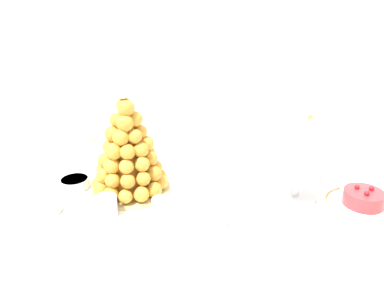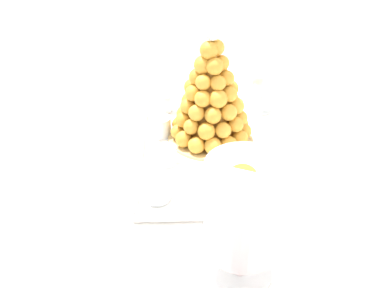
# 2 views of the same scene
# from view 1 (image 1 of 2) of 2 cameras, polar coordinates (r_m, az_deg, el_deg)

# --- Properties ---
(backdrop_wall) EXTENTS (4.80, 0.10, 2.50)m
(backdrop_wall) POSITION_cam_1_polar(r_m,az_deg,el_deg) (1.86, 3.76, 21.06)
(backdrop_wall) COLOR silver
(backdrop_wall) RESTS_ON ground_plane
(buffet_table) EXTENTS (1.73, 0.95, 0.74)m
(buffet_table) POSITION_cam_1_polar(r_m,az_deg,el_deg) (1.08, 0.74, -14.47)
(buffet_table) COLOR brown
(buffet_table) RESTS_ON ground_plane
(serving_tray) EXTENTS (0.60, 0.33, 0.02)m
(serving_tray) POSITION_cam_1_polar(r_m,az_deg,el_deg) (1.06, -7.95, -8.24)
(serving_tray) COLOR white
(serving_tray) RESTS_ON buffet_table
(croquembouche) EXTENTS (0.23, 0.23, 0.32)m
(croquembouche) POSITION_cam_1_polar(r_m,az_deg,el_deg) (1.04, -10.26, -1.28)
(croquembouche) COLOR tan
(croquembouche) RESTS_ON serving_tray
(dessert_cup_left) EXTENTS (0.05, 0.05, 0.05)m
(dessert_cup_left) POSITION_cam_1_polar(r_m,az_deg,el_deg) (1.03, -21.73, -8.80)
(dessert_cup_left) COLOR silver
(dessert_cup_left) RESTS_ON serving_tray
(dessert_cup_mid_left) EXTENTS (0.06, 0.06, 0.05)m
(dessert_cup_mid_left) POSITION_cam_1_polar(r_m,az_deg,el_deg) (0.97, -13.66, -9.79)
(dessert_cup_mid_left) COLOR silver
(dessert_cup_mid_left) RESTS_ON serving_tray
(dessert_cup_centre) EXTENTS (0.06, 0.06, 0.05)m
(dessert_cup_centre) POSITION_cam_1_polar(r_m,az_deg,el_deg) (0.95, -4.81, -10.16)
(dessert_cup_centre) COLOR silver
(dessert_cup_centre) RESTS_ON serving_tray
(dessert_cup_mid_right) EXTENTS (0.06, 0.06, 0.05)m
(dessert_cup_mid_right) POSITION_cam_1_polar(r_m,az_deg,el_deg) (0.92, 4.12, -11.19)
(dessert_cup_mid_right) COLOR silver
(dessert_cup_mid_right) RESTS_ON serving_tray
(creme_brulee_ramekin) EXTENTS (0.09, 0.09, 0.03)m
(creme_brulee_ramekin) POSITION_cam_1_polar(r_m,az_deg,el_deg) (1.14, -18.33, -5.88)
(creme_brulee_ramekin) COLOR white
(creme_brulee_ramekin) RESTS_ON serving_tray
(macaron_goblet) EXTENTS (0.14, 0.14, 0.26)m
(macaron_goblet) POSITION_cam_1_polar(r_m,az_deg,el_deg) (1.03, 17.12, -0.64)
(macaron_goblet) COLOR white
(macaron_goblet) RESTS_ON buffet_table
(fruit_tart_plate) EXTENTS (0.20, 0.20, 0.06)m
(fruit_tart_plate) POSITION_cam_1_polar(r_m,az_deg,el_deg) (1.11, 25.77, -8.26)
(fruit_tart_plate) COLOR white
(fruit_tart_plate) RESTS_ON buffet_table
(wine_glass) EXTENTS (0.08, 0.08, 0.15)m
(wine_glass) POSITION_cam_1_polar(r_m,az_deg,el_deg) (1.25, -16.06, 1.25)
(wine_glass) COLOR silver
(wine_glass) RESTS_ON buffet_table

